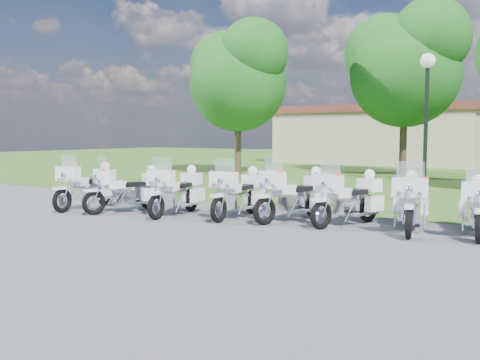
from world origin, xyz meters
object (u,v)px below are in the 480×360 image
Objects in this scene: motorcycle_6 at (410,201)px; motorcycle_2 at (177,190)px; motorcycle_4 at (295,194)px; motorcycle_3 at (239,192)px; lamp_post at (427,92)px; motorcycle_7 at (478,206)px; motorcycle_0 at (88,185)px; motorcycle_5 at (350,197)px; motorcycle_1 at (128,189)px.

motorcycle_2 is at bearing -4.43° from motorcycle_6.
motorcycle_6 is at bearing -159.07° from motorcycle_4.
motorcycle_3 is 1.00× the size of motorcycle_4.
motorcycle_7 is at bearing -61.92° from lamp_post.
lamp_post is (7.82, 6.17, 2.71)m from motorcycle_0.
motorcycle_0 is 1.06× the size of motorcycle_7.
motorcycle_2 is 7.95m from lamp_post.
motorcycle_5 reaches higher than motorcycle_7.
motorcycle_1 is 6.05m from motorcycle_5.
motorcycle_0 is 1.02× the size of motorcycle_2.
motorcycle_7 is at bearing 177.53° from motorcycle_6.
motorcycle_3 is at bearing -122.73° from lamp_post.
motorcycle_5 reaches higher than motorcycle_1.
motorcycle_3 is 1.04× the size of motorcycle_7.
lamp_post is at bearing -126.60° from motorcycle_3.
motorcycle_3 is 4.26m from motorcycle_6.
motorcycle_4 is at bearing 24.98° from motorcycle_5.
motorcycle_4 reaches higher than motorcycle_2.
motorcycle_3 is at bearing -169.28° from motorcycle_2.
motorcycle_0 is at bearing -4.56° from motorcycle_6.
motorcycle_1 is at bearing 13.11° from motorcycle_3.
motorcycle_1 is at bearing 31.20° from motorcycle_5.
motorcycle_6 is at bearing 0.44° from motorcycle_7.
lamp_post is (3.28, 5.10, 2.73)m from motorcycle_3.
motorcycle_4 reaches higher than motorcycle_5.
motorcycle_4 reaches higher than motorcycle_0.
motorcycle_7 is (10.10, 1.90, -0.03)m from motorcycle_0.
motorcycle_1 is at bearing -3.52° from motorcycle_6.
motorcycle_4 reaches higher than motorcycle_6.
motorcycle_0 is 6.15m from motorcycle_4.
motorcycle_0 reaches higher than motorcycle_3.
lamp_post reaches higher than motorcycle_3.
motorcycle_6 is (1.42, 0.00, 0.01)m from motorcycle_5.
motorcycle_0 is at bearing 30.33° from motorcycle_4.
motorcycle_3 is 5.62m from motorcycle_7.
motorcycle_0 is 8.91m from motorcycle_6.
motorcycle_5 is at bearing -14.80° from motorcycle_6.
motorcycle_6 reaches higher than motorcycle_1.
motorcycle_4 reaches higher than motorcycle_7.
motorcycle_1 is (1.48, 0.13, -0.02)m from motorcycle_0.
motorcycle_7 is at bearing -177.16° from motorcycle_2.
motorcycle_2 is 7.30m from motorcycle_7.
motorcycle_5 is at bearing -155.15° from motorcycle_4.
motorcycle_3 is at bearing -141.90° from motorcycle_1.
motorcycle_6 is (2.78, 0.19, -0.01)m from motorcycle_4.
motorcycle_2 is 1.00× the size of motorcycle_3.
motorcycle_3 is 1.48m from motorcycle_4.
motorcycle_1 reaches higher than motorcycle_7.
lamp_post reaches higher than motorcycle_6.
motorcycle_5 reaches higher than motorcycle_3.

